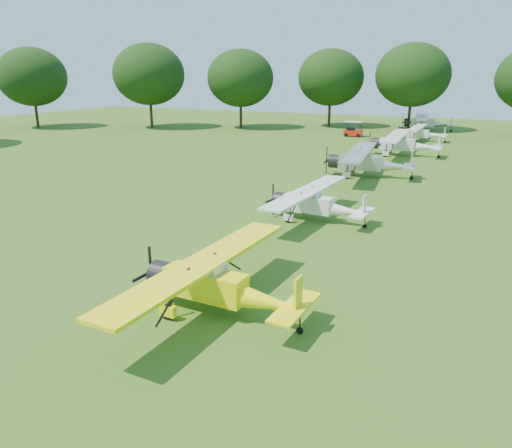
{
  "coord_description": "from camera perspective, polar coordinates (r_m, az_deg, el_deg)",
  "views": [
    {
      "loc": [
        9.6,
        -23.79,
        8.78
      ],
      "look_at": [
        -0.54,
        -2.11,
        1.4
      ],
      "focal_mm": 35.0,
      "sensor_mm": 36.0,
      "label": 1
    }
  ],
  "objects": [
    {
      "name": "golf_cart",
      "position": [
        71.71,
        11.0,
        10.34
      ],
      "size": [
        2.48,
        1.62,
        2.05
      ],
      "rotation": [
        0.0,
        0.0,
        0.05
      ],
      "color": "red",
      "rests_on": "ground"
    },
    {
      "name": "aircraft_3",
      "position": [
        30.41,
        6.81,
        2.5
      ],
      "size": [
        6.34,
        10.1,
        1.99
      ],
      "rotation": [
        0.0,
        0.0,
        -0.07
      ],
      "color": "silver",
      "rests_on": "ground"
    },
    {
      "name": "aircraft_6",
      "position": [
        68.98,
        18.33,
        9.91
      ],
      "size": [
        6.12,
        9.73,
        1.92
      ],
      "rotation": [
        0.0,
        0.0,
        -0.02
      ],
      "color": "silver",
      "rests_on": "ground"
    },
    {
      "name": "aircraft_5",
      "position": [
        56.28,
        16.41,
        8.91
      ],
      "size": [
        7.66,
        12.17,
        2.4
      ],
      "rotation": [
        0.0,
        0.0,
        0.04
      ],
      "color": "silver",
      "rests_on": "ground"
    },
    {
      "name": "aircraft_4",
      "position": [
        44.06,
        12.56,
        7.09
      ],
      "size": [
        7.68,
        12.22,
        2.4
      ],
      "rotation": [
        0.0,
        0.0,
        0.11
      ],
      "color": "silver",
      "rests_on": "ground"
    },
    {
      "name": "aircraft_2",
      "position": [
        18.69,
        -4.52,
        -6.66
      ],
      "size": [
        6.84,
        10.89,
        2.15
      ],
      "rotation": [
        0.0,
        0.0,
        -0.05
      ],
      "color": "#FFF20A",
      "rests_on": "ground"
    },
    {
      "name": "ground",
      "position": [
        27.12,
        2.93,
        -1.78
      ],
      "size": [
        160.0,
        160.0,
        0.0
      ],
      "primitive_type": "plane",
      "color": "#325314",
      "rests_on": "ground"
    },
    {
      "name": "tree_belt",
      "position": [
        24.72,
        11.33,
        15.08
      ],
      "size": [
        137.36,
        130.27,
        14.52
      ],
      "color": "#2F1F12",
      "rests_on": "ground"
    },
    {
      "name": "aircraft_7",
      "position": [
        81.53,
        18.87,
        11.03
      ],
      "size": [
        7.57,
        12.01,
        2.36
      ],
      "rotation": [
        0.0,
        0.0,
        0.14
      ],
      "color": "silver",
      "rests_on": "ground"
    }
  ]
}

